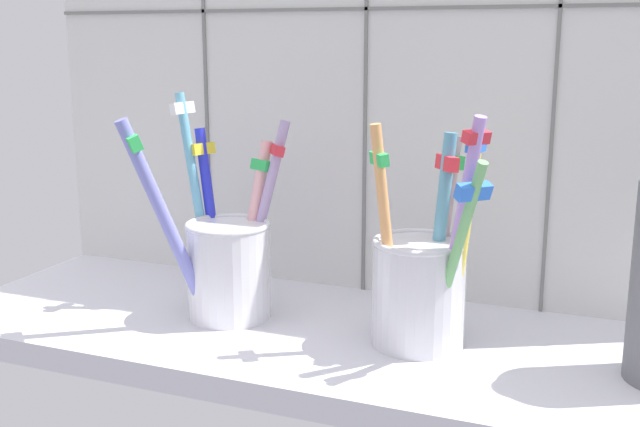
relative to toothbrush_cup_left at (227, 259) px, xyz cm
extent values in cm
cube|color=silver|center=(8.29, -0.18, -5.94)|extent=(64.00, 22.00, 2.00)
cube|color=silver|center=(8.29, 11.82, 15.56)|extent=(64.00, 2.00, 45.00)
cube|color=gray|center=(-7.71, 10.72, 15.56)|extent=(0.30, 0.20, 45.00)
cube|color=gray|center=(8.29, 10.72, 15.56)|extent=(0.30, 0.20, 45.00)
cube|color=gray|center=(24.29, 10.72, 15.56)|extent=(0.30, 0.20, 45.00)
cube|color=gray|center=(8.29, 10.72, 20.31)|extent=(64.00, 0.20, 0.30)
cylinder|color=white|center=(0.23, -0.02, -1.01)|extent=(6.89, 6.89, 7.87)
torus|color=silver|center=(0.23, -0.02, 2.93)|extent=(7.05, 7.05, 0.50)
cylinder|color=#272ED3|center=(-2.50, 1.87, 2.94)|extent=(3.34, 2.07, 15.11)
cube|color=yellow|center=(-3.30, 2.20, 8.71)|extent=(1.64, 2.32, 1.08)
cylinder|color=#63AECE|center=(-3.39, 1.22, 4.43)|extent=(3.96, 1.45, 18.09)
cube|color=white|center=(-4.66, 1.45, 12.14)|extent=(1.18, 2.50, 1.04)
cylinder|color=#AD95C6|center=(2.23, 2.13, 3.35)|extent=(4.49, 3.66, 15.99)
cube|color=#E5333F|center=(3.34, 2.96, 8.82)|extent=(1.91, 2.09, 1.01)
cylinder|color=#F1AEAE|center=(1.23, 2.19, 2.46)|extent=(2.90, 4.39, 14.24)
cube|color=green|center=(1.77, 3.23, 7.44)|extent=(2.33, 1.89, 1.09)
cylinder|color=#787BD2|center=(-2.79, -4.41, 3.70)|extent=(5.66, 6.05, 16.85)
cube|color=green|center=(-4.39, -6.15, 10.21)|extent=(2.59, 2.51, 1.37)
cylinder|color=silver|center=(16.35, -0.02, -0.94)|extent=(7.00, 7.00, 7.99)
torus|color=silver|center=(16.35, -0.02, 3.05)|extent=(7.15, 7.15, 0.50)
cylinder|color=#EAA260|center=(14.39, -2.26, 3.72)|extent=(2.70, 2.42, 16.63)
cube|color=green|center=(13.86, -2.69, 9.51)|extent=(1.95, 2.15, 0.95)
cylinder|color=#F5DB53|center=(19.68, -0.75, 3.77)|extent=(2.52, 1.13, 16.70)
cube|color=blue|center=(20.32, -0.84, 10.69)|extent=(1.26, 2.18, 1.26)
cylinder|color=#589EBC|center=(17.52, 0.98, 3.28)|extent=(2.39, 2.18, 15.73)
cube|color=#E5333F|center=(17.86, 1.25, 8.87)|extent=(2.16, 2.39, 1.15)
cylinder|color=#C2A5AD|center=(17.53, 2.48, 3.04)|extent=(2.31, 2.45, 15.26)
cube|color=green|center=(17.95, 2.94, 8.73)|extent=(1.97, 1.88, 1.10)
cylinder|color=#6EB66C|center=(19.46, -2.68, 2.73)|extent=(5.08, 5.00, 14.82)
cube|color=blue|center=(20.83, -4.01, 7.91)|extent=(2.53, 2.55, 1.27)
cylinder|color=#B68AE2|center=(19.48, -1.98, 4.14)|extent=(4.20, 3.86, 17.55)
cube|color=#E5333F|center=(20.70, -3.06, 11.42)|extent=(1.95, 2.02, 1.00)
camera|label=1|loc=(30.12, -54.66, 17.78)|focal=43.63mm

